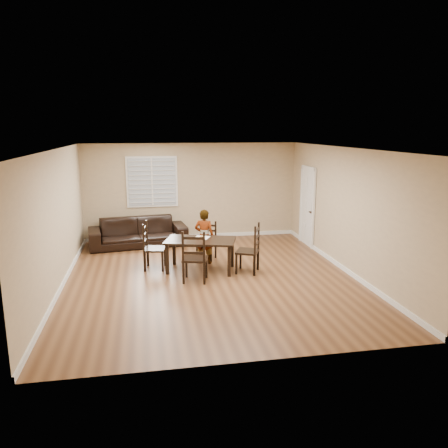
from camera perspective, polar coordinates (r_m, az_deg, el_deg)
The scene contains 11 objects.
ground at distance 9.35m, azimuth -1.80°, elevation -6.96°, with size 7.00×7.00×0.00m, color brown.
room at distance 9.09m, azimuth -1.82°, elevation 4.23°, with size 6.04×7.04×2.72m.
dining_table at distance 9.62m, azimuth -3.09°, elevation -2.55°, with size 1.69×1.25×0.71m.
chair_near at distance 10.59m, azimuth -2.12°, elevation -2.29°, with size 0.54×0.53×0.91m.
chair_far at distance 8.88m, azimuth -3.92°, elevation -4.66°, with size 0.59×0.57×1.09m.
chair_left at distance 9.90m, azimuth -9.78°, elevation -3.08°, with size 0.52×0.55×1.07m.
chair_right at distance 9.52m, azimuth 3.85°, elevation -3.50°, with size 0.62×0.64×1.09m.
child at distance 10.14m, azimuth -2.59°, elevation -1.63°, with size 0.47×0.31×1.28m, color gray.
napkin at distance 9.76m, azimuth -2.94°, elevation -1.78°, with size 0.32×0.32×0.00m, color silver.
donut at distance 9.75m, azimuth -2.83°, elevation -1.65°, with size 0.11×0.11×0.04m.
sofa at distance 11.91m, azimuth -11.15°, elevation -1.06°, with size 2.55×1.00×0.75m, color black.
Camera 1 is at (-1.29, -8.73, 3.09)m, focal length 35.00 mm.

